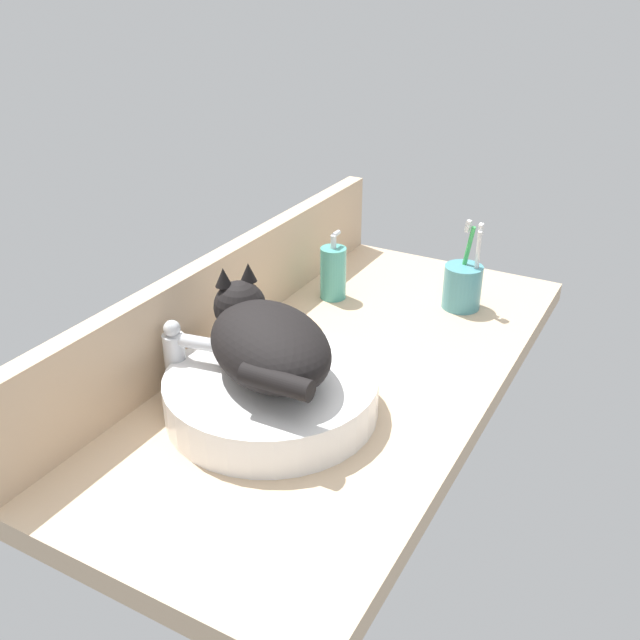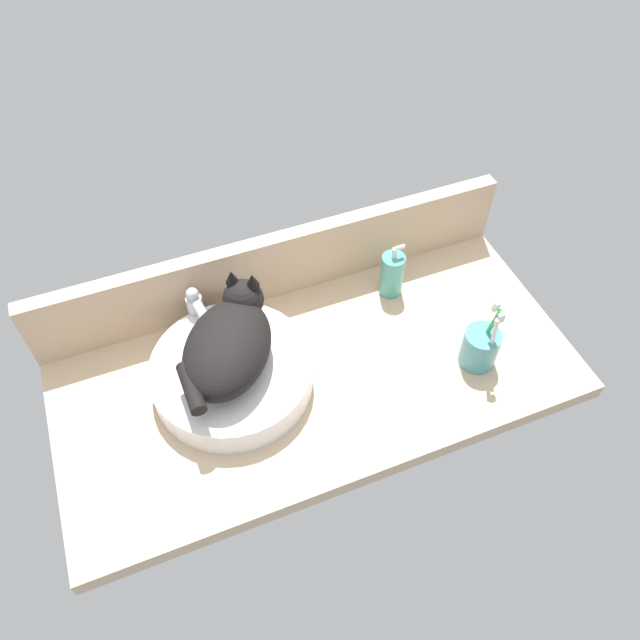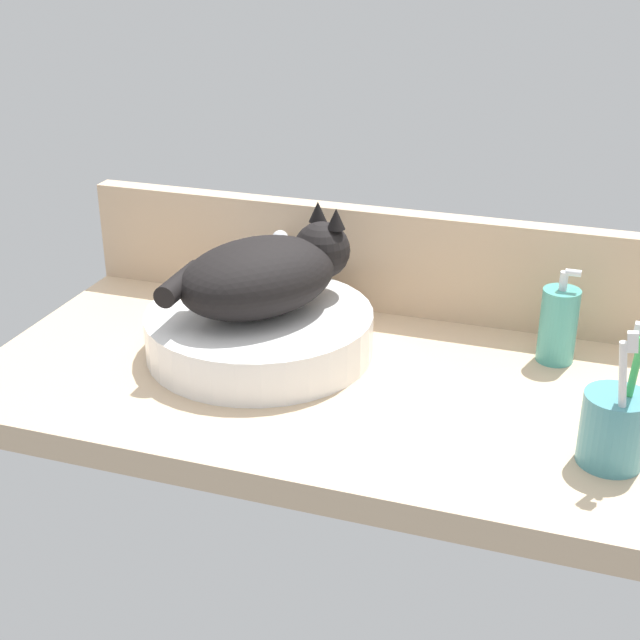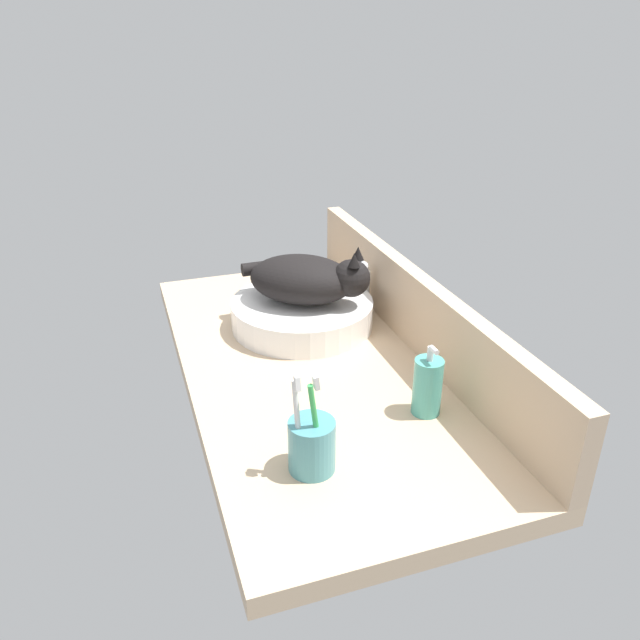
% 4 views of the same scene
% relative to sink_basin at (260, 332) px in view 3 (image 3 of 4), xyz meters
% --- Properties ---
extents(ground_plane, '(1.12, 0.54, 0.04)m').
position_rel_sink_basin_xyz_m(ground_plane, '(0.18, -0.03, -0.05)').
color(ground_plane, '#D1B28E').
extents(backsplash_panel, '(1.12, 0.04, 0.17)m').
position_rel_sink_basin_xyz_m(backsplash_panel, '(0.18, 0.22, 0.05)').
color(backsplash_panel, '#CCAD8C').
rests_on(backsplash_panel, ground_plane).
extents(sink_basin, '(0.34, 0.34, 0.07)m').
position_rel_sink_basin_xyz_m(sink_basin, '(0.00, 0.00, 0.00)').
color(sink_basin, white).
rests_on(sink_basin, ground_plane).
extents(cat, '(0.28, 0.30, 0.14)m').
position_rel_sink_basin_xyz_m(cat, '(0.01, 0.01, 0.09)').
color(cat, black).
rests_on(cat, sink_basin).
extents(faucet, '(0.05, 0.12, 0.14)m').
position_rel_sink_basin_xyz_m(faucet, '(-0.03, 0.16, 0.04)').
color(faucet, silver).
rests_on(faucet, ground_plane).
extents(soap_dispenser, '(0.06, 0.06, 0.15)m').
position_rel_sink_basin_xyz_m(soap_dispenser, '(0.43, 0.11, 0.02)').
color(soap_dispenser, teal).
rests_on(soap_dispenser, ground_plane).
extents(toothbrush_cup, '(0.08, 0.08, 0.19)m').
position_rel_sink_basin_xyz_m(toothbrush_cup, '(0.51, -0.14, 0.02)').
color(toothbrush_cup, teal).
rests_on(toothbrush_cup, ground_plane).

